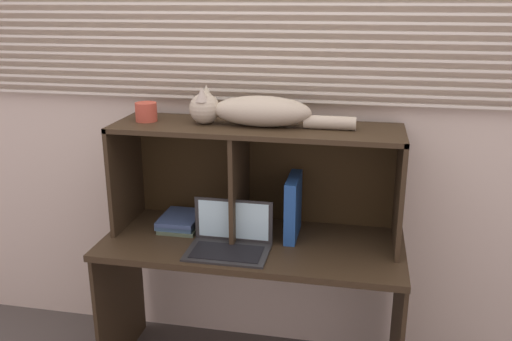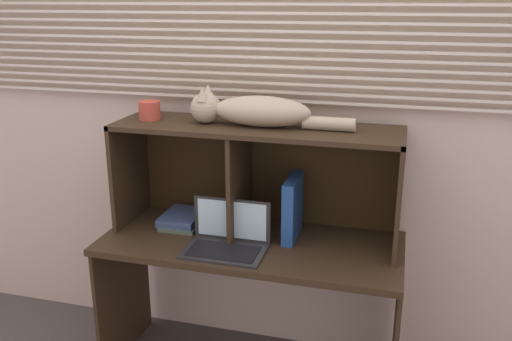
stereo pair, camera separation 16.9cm
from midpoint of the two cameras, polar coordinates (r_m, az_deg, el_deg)
The scene contains 8 objects.
back_panel_with_blinds at distance 2.63m, azimuth 3.21°, elevation 6.56°, with size 4.40×0.08×2.50m.
desk at distance 2.56m, azimuth 1.36°, elevation -10.18°, with size 1.36×0.58×0.71m.
hutch_shelf_unit at distance 2.49m, azimuth 1.94°, elevation 1.22°, with size 1.29×0.37×0.51m.
cat at distance 2.41m, azimuth 1.64°, elevation 6.26°, with size 0.74×0.17×0.17m.
laptop at distance 2.41m, azimuth -1.05°, elevation -7.28°, with size 0.35×0.23×0.21m.
binder_upright at distance 2.50m, azimuth 5.79°, elevation -3.92°, with size 0.05×0.24×0.29m, color #204A90.
book_stack at distance 2.67m, azimuth -5.87°, elevation -5.09°, with size 0.19×0.23×0.06m.
small_basket at distance 2.57m, azimuth -9.22°, elevation 6.21°, with size 0.10×0.10×0.09m, color #B74834.
Camera 2 is at (0.62, -1.96, 1.77)m, focal length 38.29 mm.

